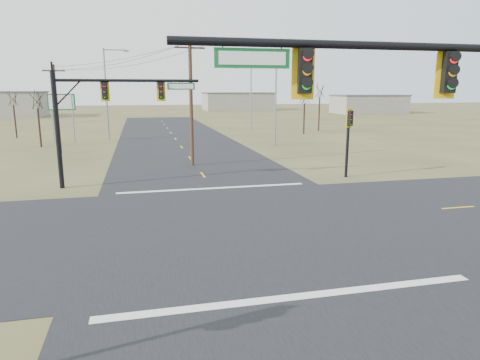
{
  "coord_description": "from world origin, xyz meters",
  "views": [
    {
      "loc": [
        -4.42,
        -18.79,
        6.22
      ],
      "look_at": [
        0.23,
        1.0,
        1.9
      ],
      "focal_mm": 32.0,
      "sensor_mm": 36.0,
      "label": 1
    }
  ],
  "objects_px": {
    "streetlight_c": "(108,89)",
    "bare_tree_a": "(37,99)",
    "mast_arm_far": "(104,104)",
    "bare_tree_c": "(305,95)",
    "streetlight_a": "(274,96)",
    "streetlight_b": "(250,95)",
    "pedestal_signal_ne": "(349,128)",
    "highway_sign": "(62,108)",
    "bare_tree_d": "(320,90)",
    "utility_pole_near": "(191,102)",
    "mast_arm_near": "(461,109)",
    "utility_pole_far": "(57,108)",
    "bare_tree_b": "(13,98)"
  },
  "relations": [
    {
      "from": "highway_sign",
      "to": "utility_pole_far",
      "type": "bearing_deg",
      "value": -85.39
    },
    {
      "from": "mast_arm_far",
      "to": "utility_pole_near",
      "type": "relative_size",
      "value": 0.91
    },
    {
      "from": "streetlight_b",
      "to": "bare_tree_b",
      "type": "distance_m",
      "value": 32.38
    },
    {
      "from": "streetlight_c",
      "to": "bare_tree_a",
      "type": "relative_size",
      "value": 1.71
    },
    {
      "from": "pedestal_signal_ne",
      "to": "highway_sign",
      "type": "xyz_separation_m",
      "value": [
        -23.16,
        26.65,
        0.55
      ]
    },
    {
      "from": "pedestal_signal_ne",
      "to": "streetlight_b",
      "type": "relative_size",
      "value": 0.51
    },
    {
      "from": "streetlight_a",
      "to": "bare_tree_c",
      "type": "relative_size",
      "value": 1.42
    },
    {
      "from": "pedestal_signal_ne",
      "to": "streetlight_c",
      "type": "bearing_deg",
      "value": 101.51
    },
    {
      "from": "streetlight_a",
      "to": "bare_tree_c",
      "type": "xyz_separation_m",
      "value": [
        8.11,
        11.25,
        -0.09
      ]
    },
    {
      "from": "utility_pole_near",
      "to": "streetlight_a",
      "type": "height_order",
      "value": "utility_pole_near"
    },
    {
      "from": "utility_pole_near",
      "to": "bare_tree_a",
      "type": "xyz_separation_m",
      "value": [
        -14.79,
        15.46,
        -0.02
      ]
    },
    {
      "from": "utility_pole_far",
      "to": "streetlight_c",
      "type": "distance_m",
      "value": 12.26
    },
    {
      "from": "mast_arm_near",
      "to": "streetlight_a",
      "type": "height_order",
      "value": "streetlight_a"
    },
    {
      "from": "utility_pole_far",
      "to": "bare_tree_d",
      "type": "xyz_separation_m",
      "value": [
        34.53,
        16.19,
        1.57
      ]
    },
    {
      "from": "mast_arm_near",
      "to": "utility_pole_near",
      "type": "height_order",
      "value": "utility_pole_near"
    },
    {
      "from": "utility_pole_far",
      "to": "bare_tree_b",
      "type": "relative_size",
      "value": 1.34
    },
    {
      "from": "bare_tree_b",
      "to": "bare_tree_a",
      "type": "bearing_deg",
      "value": -64.34
    },
    {
      "from": "mast_arm_far",
      "to": "bare_tree_c",
      "type": "xyz_separation_m",
      "value": [
        24.85,
        28.45,
        0.09
      ]
    },
    {
      "from": "highway_sign",
      "to": "bare_tree_c",
      "type": "xyz_separation_m",
      "value": [
        31.49,
        2.85,
        1.33
      ]
    },
    {
      "from": "highway_sign",
      "to": "bare_tree_c",
      "type": "height_order",
      "value": "bare_tree_c"
    },
    {
      "from": "utility_pole_far",
      "to": "streetlight_b",
      "type": "distance_m",
      "value": 30.82
    },
    {
      "from": "mast_arm_far",
      "to": "utility_pole_near",
      "type": "xyz_separation_m",
      "value": [
        6.28,
        6.37,
        -0.11
      ]
    },
    {
      "from": "highway_sign",
      "to": "mast_arm_near",
      "type": "bearing_deg",
      "value": -70.63
    },
    {
      "from": "mast_arm_near",
      "to": "utility_pole_far",
      "type": "relative_size",
      "value": 1.33
    },
    {
      "from": "mast_arm_far",
      "to": "streetlight_a",
      "type": "relative_size",
      "value": 0.93
    },
    {
      "from": "utility_pole_far",
      "to": "streetlight_c",
      "type": "bearing_deg",
      "value": 69.97
    },
    {
      "from": "utility_pole_far",
      "to": "streetlight_a",
      "type": "bearing_deg",
      "value": 2.07
    },
    {
      "from": "mast_arm_far",
      "to": "utility_pole_far",
      "type": "bearing_deg",
      "value": 117.33
    },
    {
      "from": "streetlight_a",
      "to": "streetlight_b",
      "type": "distance_m",
      "value": 18.25
    },
    {
      "from": "utility_pole_far",
      "to": "highway_sign",
      "type": "xyz_separation_m",
      "value": [
        -1.03,
        9.21,
        -0.41
      ]
    },
    {
      "from": "bare_tree_a",
      "to": "bare_tree_d",
      "type": "distance_m",
      "value": 38.95
    },
    {
      "from": "pedestal_signal_ne",
      "to": "utility_pole_far",
      "type": "height_order",
      "value": "utility_pole_far"
    },
    {
      "from": "mast_arm_far",
      "to": "streetlight_a",
      "type": "height_order",
      "value": "streetlight_a"
    },
    {
      "from": "streetlight_b",
      "to": "bare_tree_a",
      "type": "distance_m",
      "value": 30.35
    },
    {
      "from": "bare_tree_c",
      "to": "bare_tree_a",
      "type": "bearing_deg",
      "value": -168.76
    },
    {
      "from": "mast_arm_near",
      "to": "utility_pole_far",
      "type": "height_order",
      "value": "utility_pole_far"
    },
    {
      "from": "mast_arm_near",
      "to": "bare_tree_c",
      "type": "xyz_separation_m",
      "value": [
        14.34,
        47.24,
        -0.3
      ]
    },
    {
      "from": "mast_arm_far",
      "to": "bare_tree_c",
      "type": "relative_size",
      "value": 1.32
    },
    {
      "from": "bare_tree_d",
      "to": "utility_pole_near",
      "type": "bearing_deg",
      "value": -130.79
    },
    {
      "from": "mast_arm_near",
      "to": "streetlight_b",
      "type": "xyz_separation_m",
      "value": [
        8.15,
        54.14,
        -0.28
      ]
    },
    {
      "from": "bare_tree_a",
      "to": "bare_tree_c",
      "type": "height_order",
      "value": "bare_tree_c"
    },
    {
      "from": "streetlight_a",
      "to": "bare_tree_d",
      "type": "xyz_separation_m",
      "value": [
        12.17,
        15.38,
        0.56
      ]
    },
    {
      "from": "streetlight_b",
      "to": "mast_arm_far",
      "type": "bearing_deg",
      "value": -136.57
    },
    {
      "from": "utility_pole_far",
      "to": "streetlight_b",
      "type": "relative_size",
      "value": 0.89
    },
    {
      "from": "mast_arm_far",
      "to": "streetlight_c",
      "type": "xyz_separation_m",
      "value": [
        -1.47,
        27.79,
        0.96
      ]
    },
    {
      "from": "mast_arm_near",
      "to": "bare_tree_a",
      "type": "height_order",
      "value": "mast_arm_near"
    },
    {
      "from": "streetlight_b",
      "to": "bare_tree_a",
      "type": "bearing_deg",
      "value": -172.27
    },
    {
      "from": "mast_arm_far",
      "to": "pedestal_signal_ne",
      "type": "bearing_deg",
      "value": 4.76
    },
    {
      "from": "streetlight_b",
      "to": "bare_tree_d",
      "type": "xyz_separation_m",
      "value": [
        10.25,
        -2.77,
        0.63
      ]
    },
    {
      "from": "bare_tree_d",
      "to": "bare_tree_a",
      "type": "bearing_deg",
      "value": -163.95
    }
  ]
}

